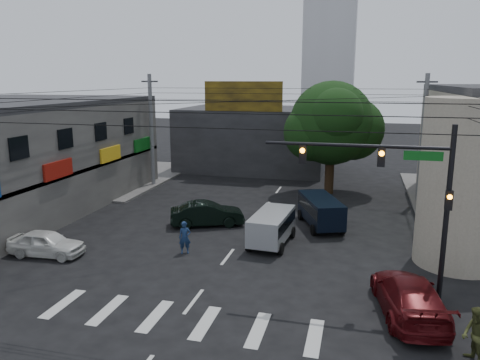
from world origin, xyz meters
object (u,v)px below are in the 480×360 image
at_px(maroon_sedan, 409,296).
at_px(navy_van, 321,212).
at_px(traffic_gantry, 402,185).
at_px(silver_minivan, 272,229).
at_px(utility_pole_far_right, 422,139).
at_px(white_compact, 46,243).
at_px(traffic_officer, 185,238).
at_px(street_tree, 331,123).
at_px(dark_sedan, 207,214).
at_px(utility_pole_far_left, 151,131).
at_px(pedestrian_olive, 476,337).

height_order(maroon_sedan, navy_van, navy_van).
distance_m(traffic_gantry, silver_minivan, 9.01).
bearing_deg(utility_pole_far_right, silver_minivan, -126.89).
bearing_deg(traffic_gantry, silver_minivan, 138.10).
relative_size(white_compact, traffic_officer, 2.33).
xyz_separation_m(street_tree, traffic_officer, (-6.27, -15.04, -4.63)).
bearing_deg(traffic_officer, maroon_sedan, -42.16).
bearing_deg(navy_van, white_compact, 100.90).
bearing_deg(dark_sedan, white_compact, 114.43).
bearing_deg(maroon_sedan, dark_sedan, -47.61).
height_order(street_tree, silver_minivan, street_tree).
distance_m(navy_van, traffic_officer, 8.90).
distance_m(street_tree, utility_pole_far_left, 14.56).
bearing_deg(dark_sedan, pedestrian_olive, -154.92).
bearing_deg(traffic_officer, utility_pole_far_right, 25.96).
distance_m(dark_sedan, silver_minivan, 4.99).
xyz_separation_m(street_tree, traffic_gantry, (3.82, -18.00, -0.64)).
distance_m(utility_pole_far_right, dark_sedan, 16.56).
relative_size(silver_minivan, navy_van, 0.87).
height_order(street_tree, white_compact, street_tree).
bearing_deg(pedestrian_olive, dark_sedan, -149.42).
height_order(navy_van, traffic_officer, navy_van).
distance_m(street_tree, pedestrian_olive, 23.04).
relative_size(utility_pole_far_right, silver_minivan, 2.19).
bearing_deg(maroon_sedan, traffic_officer, -29.62).
bearing_deg(navy_van, utility_pole_far_left, 40.31).
distance_m(traffic_gantry, dark_sedan, 13.62).
bearing_deg(pedestrian_olive, utility_pole_far_left, -152.58).
distance_m(street_tree, silver_minivan, 13.59).
relative_size(traffic_gantry, dark_sedan, 1.53).
bearing_deg(maroon_sedan, navy_van, -76.80).
distance_m(dark_sedan, pedestrian_olive, 17.07).
bearing_deg(maroon_sedan, pedestrian_olive, 112.16).
height_order(dark_sedan, maroon_sedan, maroon_sedan).
distance_m(street_tree, dark_sedan, 13.15).
height_order(utility_pole_far_right, traffic_officer, utility_pole_far_right).
xyz_separation_m(traffic_gantry, dark_sedan, (-10.46, 7.70, -4.10)).
bearing_deg(navy_van, maroon_sedan, -179.10).
bearing_deg(traffic_gantry, traffic_officer, 163.64).
xyz_separation_m(maroon_sedan, traffic_officer, (-10.56, 3.93, 0.08)).
height_order(street_tree, navy_van, street_tree).
relative_size(traffic_gantry, white_compact, 1.83).
height_order(utility_pole_far_right, dark_sedan, utility_pole_far_right).
xyz_separation_m(dark_sedan, silver_minivan, (4.44, -2.29, 0.14)).
distance_m(traffic_gantry, utility_pole_far_left, 25.00).
bearing_deg(street_tree, maroon_sedan, -77.27).
bearing_deg(navy_van, dark_sedan, 80.94).
xyz_separation_m(white_compact, maroon_sedan, (17.25, -1.85, 0.11)).
xyz_separation_m(utility_pole_far_left, utility_pole_far_right, (21.00, 0.00, 0.00)).
relative_size(traffic_gantry, maroon_sedan, 1.29).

